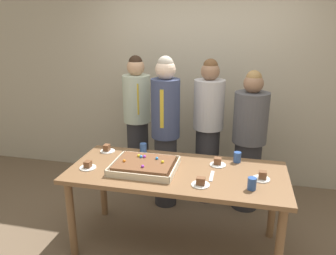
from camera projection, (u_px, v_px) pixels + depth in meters
ground_plane at (176, 244)px, 3.17m from camera, size 12.00×12.00×0.00m
interior_back_panel at (202, 68)px, 4.20m from camera, size 8.00×0.12×3.00m
party_table at (177, 180)px, 2.96m from camera, size 1.94×0.85×0.79m
sheet_cake at (145, 165)px, 2.95m from camera, size 0.58×0.47×0.10m
plated_slice_near_left at (262, 177)px, 2.76m from camera, size 0.15×0.15×0.08m
plated_slice_near_right at (218, 163)px, 3.03m from camera, size 0.15×0.15×0.07m
plated_slice_far_left at (107, 149)px, 3.36m from camera, size 0.15×0.15×0.08m
plated_slice_far_right at (201, 183)px, 2.65m from camera, size 0.15×0.15×0.07m
plated_slice_center_front at (88, 166)px, 2.97m from camera, size 0.15×0.15×0.07m
drink_cup_nearest at (237, 157)px, 3.10m from camera, size 0.07×0.07×0.10m
drink_cup_middle at (143, 148)px, 3.32m from camera, size 0.07×0.07×0.10m
drink_cup_far_end at (252, 184)px, 2.59m from camera, size 0.07×0.07×0.10m
cake_server_utensil at (212, 176)px, 2.82m from camera, size 0.03×0.20×0.01m
person_serving_front at (249, 141)px, 3.60m from camera, size 0.37×0.37×1.59m
person_green_shirt_behind at (137, 122)px, 4.06m from camera, size 0.33×0.33×1.69m
person_striped_tie_right at (166, 130)px, 3.64m from camera, size 0.32×0.32×1.73m
person_far_right_suit at (208, 130)px, 3.76m from camera, size 0.34×0.34×1.69m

